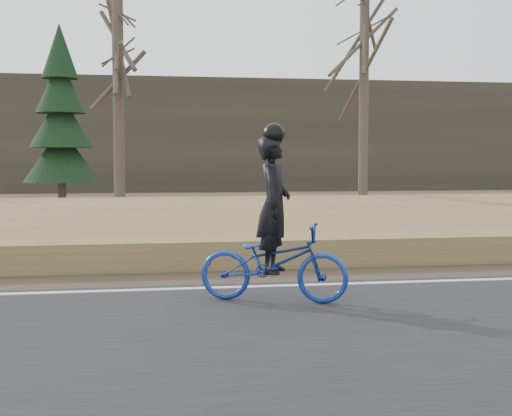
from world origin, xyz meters
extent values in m
plane|color=olive|center=(0.00, 0.00, 0.00)|extent=(120.00, 120.00, 0.00)
cube|color=black|center=(0.00, -2.50, 0.03)|extent=(120.00, 6.00, 0.06)
cube|color=silver|center=(0.00, 0.20, 0.07)|extent=(120.00, 0.12, 0.01)
cube|color=#473A2B|center=(0.00, 1.20, 0.02)|extent=(120.00, 1.60, 0.04)
cube|color=olive|center=(0.00, 4.20, 0.22)|extent=(120.00, 5.00, 0.44)
cube|color=slate|center=(0.00, 8.00, 0.23)|extent=(120.00, 3.00, 0.45)
cube|color=black|center=(0.00, 8.00, 0.52)|extent=(120.00, 2.40, 0.14)
cube|color=brown|center=(0.00, 7.28, 0.67)|extent=(120.00, 0.07, 0.15)
cube|color=brown|center=(0.00, 8.72, 0.67)|extent=(120.00, 0.07, 0.15)
cube|color=#383328|center=(0.00, 30.00, 3.00)|extent=(120.00, 4.00, 6.00)
imported|color=navy|center=(0.48, -0.79, 0.53)|extent=(1.90, 1.21, 0.94)
imported|color=black|center=(0.48, -0.79, 1.23)|extent=(0.58, 0.70, 1.64)
sphere|color=black|center=(0.48, -0.79, 2.07)|extent=(0.26, 0.26, 0.26)
cylinder|color=#4E4539|center=(-1.66, 13.07, 3.31)|extent=(0.36, 0.36, 6.62)
cylinder|color=#4E4539|center=(7.33, 16.84, 4.55)|extent=(0.36, 0.36, 9.10)
cylinder|color=#4E4539|center=(-3.69, 16.21, 0.64)|extent=(0.28, 0.28, 1.29)
cone|color=black|center=(-3.69, 16.21, 1.90)|extent=(2.60, 2.60, 1.88)
cone|color=black|center=(-3.69, 16.21, 3.08)|extent=(2.15, 2.15, 1.88)
cone|color=black|center=(-3.69, 16.21, 4.26)|extent=(1.70, 1.70, 1.88)
cone|color=black|center=(-3.69, 16.21, 5.44)|extent=(1.25, 1.25, 1.88)
camera|label=1|loc=(-1.14, -9.13, 1.78)|focal=50.00mm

